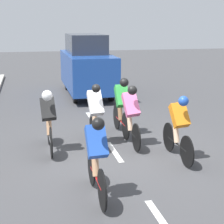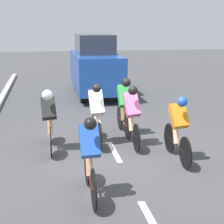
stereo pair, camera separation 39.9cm
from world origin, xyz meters
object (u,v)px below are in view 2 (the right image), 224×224
at_px(cyclist_orange, 178,127).
at_px(cyclist_black, 49,118).
at_px(cyclist_pink, 132,114).
at_px(cyclist_blue, 90,155).
at_px(cyclist_white, 97,113).
at_px(cyclist_green, 124,105).
at_px(support_car, 95,65).

relative_size(cyclist_orange, cyclist_black, 0.99).
height_order(cyclist_pink, cyclist_blue, cyclist_pink).
relative_size(cyclist_white, cyclist_green, 0.99).
bearing_deg(cyclist_black, cyclist_blue, 104.07).
distance_m(cyclist_green, cyclist_blue, 3.70).
distance_m(cyclist_orange, cyclist_white, 2.09).
xyz_separation_m(cyclist_white, support_car, (-0.80, -6.34, 0.40)).
distance_m(cyclist_pink, cyclist_black, 1.94).
bearing_deg(support_car, cyclist_black, 73.74).
xyz_separation_m(cyclist_white, cyclist_green, (-0.82, -0.65, 0.02)).
relative_size(cyclist_green, cyclist_blue, 1.00).
xyz_separation_m(cyclist_orange, cyclist_green, (0.74, -2.04, 0.05)).
bearing_deg(cyclist_white, cyclist_blue, 80.02).
xyz_separation_m(cyclist_blue, support_car, (-1.29, -9.15, 0.43)).
height_order(cyclist_orange, cyclist_blue, cyclist_blue).
bearing_deg(cyclist_orange, cyclist_green, -70.00).
distance_m(cyclist_black, cyclist_green, 2.15).
bearing_deg(cyclist_white, cyclist_black, 13.22).
xyz_separation_m(cyclist_green, cyclist_blue, (1.31, 3.46, -0.05)).
bearing_deg(cyclist_green, cyclist_orange, 110.00).
bearing_deg(cyclist_pink, cyclist_black, -0.01).
height_order(cyclist_black, support_car, support_car).
height_order(cyclist_orange, cyclist_white, cyclist_white).
bearing_deg(support_car, cyclist_orange, 95.63).
bearing_deg(cyclist_black, cyclist_orange, 157.26).
relative_size(cyclist_orange, cyclist_white, 1.02).
relative_size(cyclist_orange, cyclist_green, 1.00).
bearing_deg(cyclist_green, cyclist_black, 25.24).
distance_m(cyclist_pink, cyclist_green, 0.92).
height_order(cyclist_green, cyclist_blue, cyclist_green).
bearing_deg(support_car, cyclist_pink, 90.09).
height_order(cyclist_pink, support_car, support_car).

